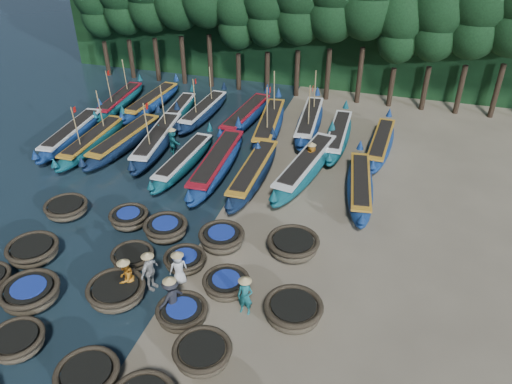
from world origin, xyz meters
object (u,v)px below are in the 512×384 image
(coracle_20, at_px, (66,208))
(long_boat_12, at_px, (204,111))
(coracle_22, at_px, (166,229))
(long_boat_2, at_px, (125,140))
(long_boat_16, at_px, (338,135))
(coracle_12, at_px, (116,291))
(coracle_18, at_px, (226,284))
(coracle_7, at_px, (88,377))
(long_boat_1, at_px, (93,141))
(long_boat_15, at_px, (309,122))
(coracle_24, at_px, (293,245))
(long_boat_0, at_px, (72,134))
(long_boat_13, at_px, (246,116))
(long_boat_5, at_px, (217,163))
(fisherman_2, at_px, (126,277))
(long_boat_3, at_px, (157,140))
(fisherman_0, at_px, (178,267))
(long_boat_6, at_px, (253,172))
(coracle_19, at_px, (293,311))
(coracle_23, at_px, (222,238))
(long_boat_8, at_px, (360,186))
(coracle_13, at_px, (182,313))
(fisherman_5, at_px, (173,141))
(fisherman_3, at_px, (171,296))
(coracle_14, at_px, (202,353))
(coracle_16, at_px, (133,257))
(coracle_6, at_px, (17,341))
(coracle_15, at_px, (33,251))
(coracle_11, at_px, (30,293))
(long_boat_11, at_px, (177,113))
(long_boat_7, at_px, (306,166))
(fisherman_1, at_px, (245,294))
(coracle_17, at_px, (185,260))
(fisherman_4, at_px, (150,271))
(long_boat_17, at_px, (381,143))
(long_boat_10, at_px, (152,102))
(long_boat_4, at_px, (184,161))

(coracle_20, xyz_separation_m, long_boat_12, (2.05, 12.85, 0.13))
(coracle_22, bearing_deg, long_boat_2, 130.12)
(long_boat_16, bearing_deg, coracle_12, -112.14)
(coracle_18, bearing_deg, coracle_7, -116.91)
(long_boat_1, relative_size, long_boat_15, 0.93)
(coracle_24, xyz_separation_m, long_boat_16, (0.18, 11.34, 0.07))
(long_boat_15, bearing_deg, coracle_7, -101.60)
(long_boat_0, distance_m, long_boat_13, 11.16)
(long_boat_5, bearing_deg, fisherman_2, -92.37)
(long_boat_3, bearing_deg, fisherman_0, -66.84)
(long_boat_2, bearing_deg, long_boat_6, -4.54)
(coracle_24, bearing_deg, long_boat_3, 144.02)
(coracle_19, bearing_deg, coracle_22, 154.02)
(coracle_23, height_order, long_boat_8, long_boat_8)
(coracle_13, relative_size, fisherman_5, 1.32)
(coracle_23, height_order, fisherman_3, fisherman_3)
(coracle_14, relative_size, long_boat_3, 0.28)
(fisherman_3, bearing_deg, coracle_16, -101.04)
(coracle_6, xyz_separation_m, coracle_15, (-2.68, 4.35, 0.04))
(coracle_14, bearing_deg, coracle_15, 161.87)
(coracle_14, relative_size, fisherman_0, 1.39)
(coracle_11, xyz_separation_m, fisherman_0, (5.04, 2.72, 0.34))
(long_boat_2, xyz_separation_m, fisherman_0, (8.13, -10.07, 0.27))
(coracle_22, distance_m, long_boat_3, 9.04)
(long_boat_11, bearing_deg, long_boat_2, -109.92)
(long_boat_3, distance_m, fisherman_2, 12.61)
(coracle_13, relative_size, long_boat_2, 0.29)
(coracle_11, xyz_separation_m, coracle_14, (7.44, -0.70, -0.05))
(coracle_22, xyz_separation_m, long_boat_13, (-0.32, 13.03, 0.08))
(long_boat_3, relative_size, long_boat_11, 1.17)
(long_boat_7, height_order, fisherman_5, fisherman_5)
(coracle_11, distance_m, long_boat_0, 14.34)
(long_boat_16, distance_m, fisherman_1, 15.33)
(long_boat_11, bearing_deg, coracle_17, -70.18)
(long_boat_6, distance_m, fisherman_4, 9.36)
(long_boat_17, height_order, fisherman_5, fisherman_5)
(long_boat_6, distance_m, long_boat_7, 2.95)
(long_boat_12, distance_m, long_boat_16, 9.50)
(long_boat_6, height_order, long_boat_13, long_boat_6)
(long_boat_3, height_order, long_boat_13, long_boat_3)
(long_boat_8, bearing_deg, long_boat_10, 147.83)
(coracle_7, bearing_deg, coracle_11, 147.87)
(coracle_23, distance_m, coracle_24, 3.19)
(coracle_22, bearing_deg, long_boat_4, 106.45)
(coracle_24, height_order, long_boat_11, long_boat_11)
(coracle_11, relative_size, long_boat_11, 0.32)
(long_boat_0, bearing_deg, long_boat_12, 36.73)
(coracle_11, height_order, long_boat_0, long_boat_0)
(coracle_20, relative_size, long_boat_13, 0.28)
(coracle_15, distance_m, long_boat_6, 11.56)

